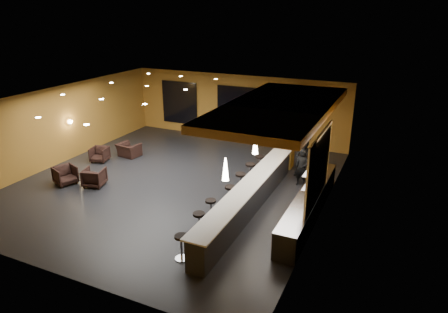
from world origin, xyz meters
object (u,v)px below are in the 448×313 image
at_px(staff_c, 310,168).
at_px(bar_stool_4, 241,181).
at_px(bar_stool_0, 181,244).
at_px(pendant_2, 277,126).
at_px(bar_stool_5, 250,170).
at_px(bar_stool_1, 199,221).
at_px(armchair_c, 100,154).
at_px(bar_stool_3, 230,194).
at_px(column, 288,130).
at_px(pendant_1, 255,144).
at_px(armchair_a, 65,175).
at_px(staff_a, 302,168).
at_px(bar_counter, 249,198).
at_px(pendant_0, 225,169).
at_px(armchair_b, 94,177).
at_px(bar_stool_6, 260,162).
at_px(armchair_d, 129,150).
at_px(bar_stool_2, 211,207).
at_px(prep_counter, 309,205).
at_px(staff_b, 304,159).

bearing_deg(staff_c, bar_stool_4, -129.59).
distance_m(bar_stool_0, bar_stool_4, 4.70).
relative_size(pendant_2, bar_stool_5, 0.84).
bearing_deg(bar_stool_5, bar_stool_1, -89.97).
height_order(armchair_c, bar_stool_3, bar_stool_3).
xyz_separation_m(column, bar_stool_0, (-0.70, -8.08, -1.25)).
distance_m(pendant_1, bar_stool_4, 2.12).
relative_size(armchair_a, bar_stool_0, 1.05).
bearing_deg(staff_a, bar_stool_0, -100.27).
bearing_deg(pendant_1, bar_counter, -90.00).
distance_m(pendant_2, bar_stool_1, 5.52).
bearing_deg(pendant_0, armchair_b, 167.56).
xyz_separation_m(bar_stool_1, bar_stool_6, (0.02, 5.53, 0.02)).
height_order(armchair_d, bar_stool_3, bar_stool_3).
xyz_separation_m(armchair_d, bar_stool_5, (6.45, -0.46, 0.21)).
xyz_separation_m(pendant_1, staff_c, (1.43, 2.53, -1.60)).
distance_m(staff_c, bar_stool_5, 2.39).
relative_size(pendant_1, bar_stool_4, 0.84).
relative_size(armchair_d, bar_stool_1, 1.27).
distance_m(bar_counter, pendant_2, 3.52).
bearing_deg(staff_a, bar_stool_2, -111.37).
relative_size(pendant_1, bar_stool_3, 0.87).
bearing_deg(bar_stool_3, bar_stool_2, -99.49).
height_order(prep_counter, pendant_0, pendant_0).
distance_m(pendant_0, bar_stool_5, 4.77).
distance_m(pendant_0, pendant_2, 5.00).
bearing_deg(bar_stool_2, prep_counter, 28.96).
relative_size(staff_b, bar_stool_1, 2.25).
distance_m(bar_counter, armchair_b, 6.48).
distance_m(staff_b, bar_stool_0, 7.35).
relative_size(pendant_0, bar_stool_0, 0.90).
distance_m(staff_a, staff_c, 0.33).
height_order(armchair_a, bar_stool_2, bar_stool_2).
bearing_deg(bar_stool_4, armchair_c, 176.51).
distance_m(pendant_2, staff_b, 1.90).
distance_m(armchair_d, bar_stool_6, 6.51).
relative_size(armchair_d, bar_stool_2, 1.31).
height_order(bar_counter, staff_c, staff_c).
distance_m(prep_counter, bar_stool_4, 2.91).
bearing_deg(staff_c, armchair_d, -166.99).
bearing_deg(bar_stool_4, bar_stool_1, -90.52).
distance_m(pendant_2, armchair_d, 7.58).
xyz_separation_m(pendant_1, bar_stool_2, (-0.94, -1.63, -1.86)).
distance_m(pendant_1, staff_c, 3.32).
distance_m(pendant_1, staff_a, 3.10).
bearing_deg(bar_stool_0, column, 85.05).
height_order(prep_counter, armchair_a, prep_counter).
distance_m(armchair_c, armchair_d, 1.39).
bearing_deg(pendant_2, bar_stool_4, -114.56).
xyz_separation_m(bar_counter, staff_b, (1.03, 3.64, 0.38)).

